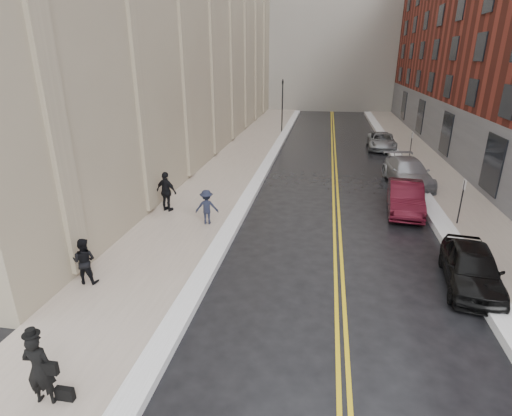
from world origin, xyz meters
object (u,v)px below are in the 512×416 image
at_px(car_black, 472,267).
at_px(car_silver_near, 408,172).
at_px(pedestrian_a, 84,261).
at_px(pedestrian_b, 207,207).
at_px(pedestrian_c, 167,192).
at_px(pedestrian_main, 39,369).
at_px(car_silver_far, 381,141).
at_px(car_maroon, 405,197).

height_order(car_black, car_silver_near, car_silver_near).
relative_size(car_silver_near, pedestrian_a, 3.30).
distance_m(car_black, car_silver_near, 11.56).
distance_m(car_black, pedestrian_b, 10.69).
bearing_deg(pedestrian_c, pedestrian_a, 106.38).
height_order(car_silver_near, pedestrian_a, pedestrian_a).
relative_size(car_black, pedestrian_main, 2.33).
bearing_deg(pedestrian_b, car_silver_far, -129.59).
relative_size(pedestrian_main, pedestrian_c, 0.90).
distance_m(car_silver_far, pedestrian_main, 30.42).
bearing_deg(car_silver_near, car_silver_far, 85.88).
bearing_deg(pedestrian_a, pedestrian_c, -97.38).
distance_m(car_silver_near, pedestrian_c, 14.28).
relative_size(car_maroon, pedestrian_b, 2.81).
bearing_deg(car_silver_near, pedestrian_b, -147.03).
xyz_separation_m(car_silver_near, car_silver_far, (-0.35, 10.10, -0.11)).
xyz_separation_m(car_maroon, car_silver_near, (0.92, 4.70, 0.03)).
bearing_deg(pedestrian_a, car_black, -175.98).
height_order(car_silver_near, pedestrian_main, pedestrian_main).
bearing_deg(car_silver_far, pedestrian_a, -115.39).
relative_size(car_silver_far, pedestrian_b, 2.96).
bearing_deg(pedestrian_a, pedestrian_b, -120.52).
relative_size(car_silver_near, car_silver_far, 1.12).
bearing_deg(car_silver_far, pedestrian_b, -116.14).
height_order(pedestrian_main, pedestrian_b, pedestrian_main).
bearing_deg(pedestrian_b, pedestrian_a, 53.72).
bearing_deg(car_silver_far, pedestrian_main, -108.15).
bearing_deg(car_maroon, pedestrian_b, -153.27).
height_order(car_black, pedestrian_b, pedestrian_b).
height_order(pedestrian_b, pedestrian_c, pedestrian_c).
xyz_separation_m(car_maroon, pedestrian_a, (-11.73, -9.06, 0.21)).
bearing_deg(pedestrian_b, pedestrian_main, 74.64).
distance_m(pedestrian_a, pedestrian_c, 6.81).
bearing_deg(pedestrian_main, pedestrian_c, -88.73).
bearing_deg(pedestrian_b, car_silver_near, -152.48).
xyz_separation_m(car_black, car_silver_near, (-0.05, 11.56, 0.06)).
height_order(car_silver_far, pedestrian_main, pedestrian_main).
relative_size(pedestrian_main, pedestrian_a, 1.11).
relative_size(car_silver_far, pedestrian_c, 2.40).
bearing_deg(pedestrian_b, car_maroon, -170.72).
bearing_deg(car_black, pedestrian_a, -162.53).
height_order(pedestrian_a, pedestrian_b, pedestrian_a).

